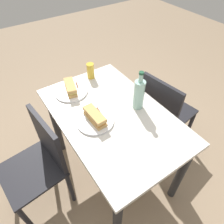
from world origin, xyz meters
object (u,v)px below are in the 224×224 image
object	(u,v)px
water_bottle	(139,94)
beer_glass	(91,71)
dining_table	(112,126)
baguette_sandwich_near	(95,116)
chair_near	(40,161)
knife_far	(78,88)
plate_far	(71,92)
knife_near	(101,115)
baguette_sandwich_far	(71,87)
plate_near	(95,121)
chair_far	(163,111)

from	to	relation	value
water_bottle	beer_glass	distance (m)	0.52
dining_table	baguette_sandwich_near	world-z (taller)	baguette_sandwich_near
chair_near	knife_far	distance (m)	0.61
plate_far	knife_far	world-z (taller)	knife_far
knife_near	baguette_sandwich_far	world-z (taller)	baguette_sandwich_far
beer_glass	dining_table	bearing A→B (deg)	-11.98
plate_near	plate_far	distance (m)	0.37
water_bottle	beer_glass	world-z (taller)	water_bottle
chair_near	knife_far	xyz separation A→B (m)	(-0.26, 0.48, 0.28)
beer_glass	knife_far	bearing A→B (deg)	-61.86
baguette_sandwich_far	dining_table	bearing A→B (deg)	19.06
baguette_sandwich_near	knife_far	world-z (taller)	baguette_sandwich_near
dining_table	knife_near	bearing A→B (deg)	-103.44
baguette_sandwich_far	beer_glass	bearing A→B (deg)	110.88
chair_far	baguette_sandwich_far	world-z (taller)	chair_far
baguette_sandwich_near	water_bottle	xyz separation A→B (m)	(0.05, 0.33, 0.07)
plate_far	beer_glass	bearing A→B (deg)	110.88
chair_near	baguette_sandwich_near	distance (m)	0.53
plate_far	knife_near	bearing A→B (deg)	8.70
plate_near	baguette_sandwich_near	size ratio (longest dim) A/B	1.32
baguette_sandwich_near	knife_near	size ratio (longest dim) A/B	1.07
dining_table	plate_far	bearing A→B (deg)	-160.94
plate_far	beer_glass	distance (m)	0.25
chair_near	beer_glass	world-z (taller)	beer_glass
plate_far	dining_table	bearing A→B (deg)	19.06
chair_far	beer_glass	xyz separation A→B (m)	(-0.48, -0.45, 0.33)
baguette_sandwich_near	plate_far	size ratio (longest dim) A/B	0.76
chair_near	knife_near	bearing A→B (deg)	78.89
beer_glass	knife_near	bearing A→B (deg)	-21.29
plate_near	baguette_sandwich_near	bearing A→B (deg)	0.00
knife_near	chair_far	bearing A→B (deg)	87.28
chair_near	knife_near	size ratio (longest dim) A/B	4.72
chair_far	knife_far	bearing A→B (deg)	-121.82
chair_near	dining_table	bearing A→B (deg)	78.57
plate_far	baguette_sandwich_far	bearing A→B (deg)	180.00
plate_near	chair_far	bearing A→B (deg)	88.59
baguette_sandwich_near	plate_far	world-z (taller)	baguette_sandwich_near
water_bottle	beer_glass	bearing A→B (deg)	-169.06
chair_near	water_bottle	world-z (taller)	water_bottle
knife_far	water_bottle	size ratio (longest dim) A/B	0.59
water_bottle	baguette_sandwich_far	bearing A→B (deg)	-142.00
chair_far	baguette_sandwich_far	bearing A→B (deg)	-119.79
dining_table	water_bottle	bearing A→B (deg)	78.24
knife_far	plate_near	bearing A→B (deg)	-9.70
chair_near	plate_far	distance (m)	0.56
chair_near	water_bottle	xyz separation A→B (m)	(0.15, 0.74, 0.38)
baguette_sandwich_near	knife_near	xyz separation A→B (m)	(-0.01, 0.06, -0.03)
plate_near	knife_near	size ratio (longest dim) A/B	1.42
plate_near	plate_far	xyz separation A→B (m)	(-0.37, 0.00, 0.00)
chair_near	baguette_sandwich_far	world-z (taller)	chair_near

